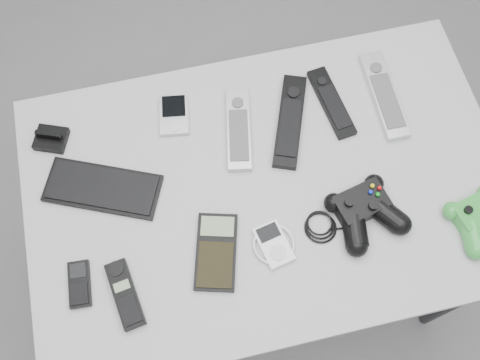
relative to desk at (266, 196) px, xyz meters
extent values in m
plane|color=slate|center=(-0.03, 0.09, -0.68)|extent=(3.50, 3.50, 0.00)
cube|color=#A2A1A4|center=(0.00, 0.00, 0.05)|extent=(1.12, 0.72, 0.03)
cylinder|color=black|center=(0.51, -0.31, -0.32)|extent=(0.04, 0.04, 0.72)
cylinder|color=black|center=(-0.51, 0.31, -0.32)|extent=(0.04, 0.04, 0.72)
cylinder|color=black|center=(0.51, 0.31, -0.32)|extent=(0.04, 0.04, 0.72)
cube|color=black|center=(-0.37, 0.08, 0.07)|extent=(0.28, 0.21, 0.02)
cube|color=black|center=(-0.47, 0.23, 0.08)|extent=(0.09, 0.09, 0.04)
cube|color=#AEAFB5|center=(-0.18, 0.23, 0.07)|extent=(0.09, 0.12, 0.02)
cube|color=#AEAFB5|center=(-0.03, 0.15, 0.08)|extent=(0.10, 0.23, 0.02)
cube|color=black|center=(0.09, 0.15, 0.08)|extent=(0.14, 0.25, 0.02)
cube|color=black|center=(0.21, 0.18, 0.07)|extent=(0.07, 0.20, 0.02)
cube|color=#B7B7BE|center=(0.34, 0.17, 0.08)|extent=(0.06, 0.25, 0.02)
cube|color=black|center=(-0.45, -0.13, 0.07)|extent=(0.05, 0.10, 0.02)
cube|color=black|center=(-0.36, -0.18, 0.08)|extent=(0.07, 0.15, 0.02)
cube|color=black|center=(-0.15, -0.13, 0.07)|extent=(0.13, 0.19, 0.02)
cube|color=white|center=(-0.02, -0.14, 0.07)|extent=(0.11, 0.12, 0.02)
camera|label=1|loc=(-0.17, -0.46, 1.27)|focal=42.00mm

